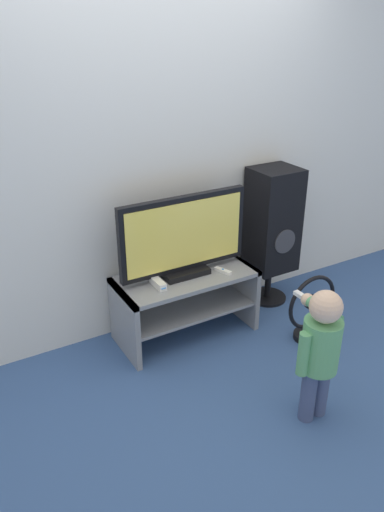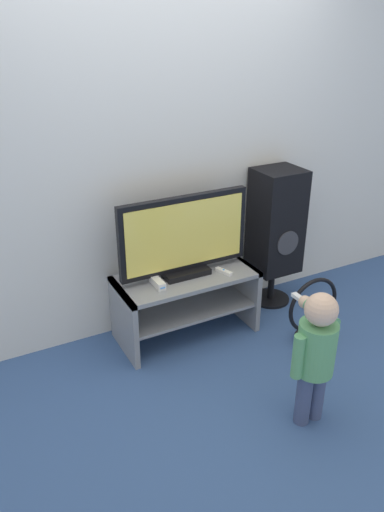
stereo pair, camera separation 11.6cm
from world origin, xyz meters
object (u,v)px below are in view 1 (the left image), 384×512
(game_console, at_px, (158,283))
(remote_primary, at_px, (223,271))
(television, at_px, (184,237))
(floor_fan, at_px, (311,311))
(child, at_px, (320,345))
(speaker_tower, at_px, (272,222))

(game_console, relative_size, remote_primary, 1.20)
(television, height_order, floor_fan, television)
(television, bearing_deg, remote_primary, -25.30)
(child, xyz_separation_m, speaker_tower, (0.59, 1.17, 0.18))
(game_console, relative_size, child, 0.20)
(speaker_tower, distance_m, floor_fan, 0.74)
(game_console, xyz_separation_m, speaker_tower, (1.05, 0.15, 0.17))
(remote_primary, bearing_deg, speaker_tower, 18.87)
(child, xyz_separation_m, floor_fan, (0.50, 0.57, -0.25))
(television, xyz_separation_m, floor_fan, (0.72, -0.52, -0.52))
(child, height_order, floor_fan, child)
(game_console, bearing_deg, floor_fan, -24.94)
(speaker_tower, xyz_separation_m, floor_fan, (-0.10, -0.60, -0.44))
(remote_primary, distance_m, child, 0.98)
(remote_primary, height_order, speaker_tower, speaker_tower)
(floor_fan, bearing_deg, game_console, 155.06)
(child, bearing_deg, television, 101.40)
(remote_primary, bearing_deg, child, -91.36)
(television, distance_m, floor_fan, 1.02)
(remote_primary, height_order, floor_fan, same)
(television, xyz_separation_m, child, (0.22, -1.09, -0.27))
(remote_primary, height_order, child, child)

